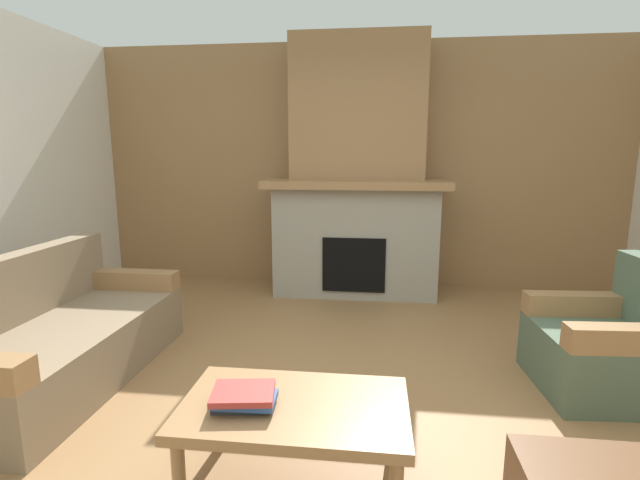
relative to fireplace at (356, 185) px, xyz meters
name	(u,v)px	position (x,y,z in m)	size (l,w,h in m)	color
ground	(334,425)	(0.00, -2.62, -1.16)	(9.00, 9.00, 0.00)	olive
wall_back_wood_panel	(358,167)	(0.00, 0.38, 0.19)	(6.00, 0.12, 2.70)	#997047
fireplace	(356,185)	(0.00, 0.00, 0.00)	(1.90, 0.82, 2.70)	gray
couch	(57,340)	(-1.89, -2.31, -0.88)	(0.86, 1.81, 0.85)	#847056
armchair	(609,347)	(1.71, -2.02, -0.87)	(0.81, 0.81, 0.85)	#4C604C
coffee_table	(294,414)	(-0.13, -3.15, -0.79)	(1.00, 0.60, 0.43)	#997047
book_stack_near_edge	(243,398)	(-0.34, -3.21, -0.69)	(0.29, 0.24, 0.08)	#2D2D33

